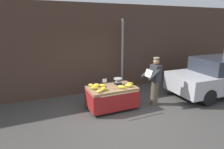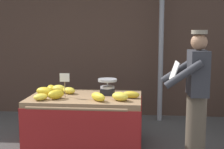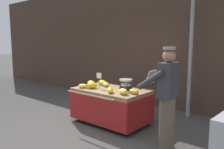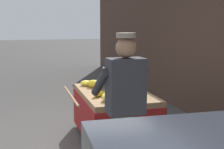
# 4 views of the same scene
# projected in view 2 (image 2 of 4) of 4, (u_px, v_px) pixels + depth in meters

# --- Properties ---
(back_wall) EXTENTS (16.00, 0.24, 3.60)m
(back_wall) POSITION_uv_depth(u_px,v_px,m) (97.00, 25.00, 6.33)
(back_wall) COLOR #473328
(back_wall) RESTS_ON ground
(street_pole) EXTENTS (0.09, 0.09, 3.01)m
(street_pole) POSITION_uv_depth(u_px,v_px,m) (161.00, 41.00, 5.81)
(street_pole) COLOR gray
(street_pole) RESTS_ON ground
(banana_cart) EXTENTS (1.63, 1.19, 0.77)m
(banana_cart) POSITION_uv_depth(u_px,v_px,m) (86.00, 110.00, 4.58)
(banana_cart) COLOR #93704C
(banana_cart) RESTS_ON ground
(weighing_scale) EXTENTS (0.28, 0.28, 0.23)m
(weighing_scale) POSITION_uv_depth(u_px,v_px,m) (107.00, 87.00, 4.64)
(weighing_scale) COLOR black
(weighing_scale) RESTS_ON banana_cart
(price_sign) EXTENTS (0.14, 0.01, 0.34)m
(price_sign) POSITION_uv_depth(u_px,v_px,m) (65.00, 80.00, 4.46)
(price_sign) COLOR #997A51
(price_sign) RESTS_ON banana_cart
(banana_bunch_0) EXTENTS (0.27, 0.29, 0.13)m
(banana_bunch_0) POSITION_uv_depth(u_px,v_px,m) (56.00, 94.00, 4.35)
(banana_bunch_0) COLOR gold
(banana_bunch_0) RESTS_ON banana_cart
(banana_bunch_1) EXTENTS (0.30, 0.24, 0.12)m
(banana_bunch_1) POSITION_uv_depth(u_px,v_px,m) (44.00, 91.00, 4.59)
(banana_bunch_1) COLOR gold
(banana_bunch_1) RESTS_ON banana_cart
(banana_bunch_2) EXTENTS (0.27, 0.24, 0.11)m
(banana_bunch_2) POSITION_uv_depth(u_px,v_px,m) (59.00, 89.00, 4.81)
(banana_bunch_2) COLOR yellow
(banana_bunch_2) RESTS_ON banana_cart
(banana_bunch_3) EXTENTS (0.20, 0.28, 0.09)m
(banana_bunch_3) POSITION_uv_depth(u_px,v_px,m) (51.00, 88.00, 4.93)
(banana_bunch_3) COLOR gold
(banana_bunch_3) RESTS_ON banana_cart
(banana_bunch_4) EXTENTS (0.30, 0.28, 0.12)m
(banana_bunch_4) POSITION_uv_depth(u_px,v_px,m) (120.00, 96.00, 4.25)
(banana_bunch_4) COLOR yellow
(banana_bunch_4) RESTS_ON banana_cart
(banana_bunch_5) EXTENTS (0.26, 0.18, 0.10)m
(banana_bunch_5) POSITION_uv_depth(u_px,v_px,m) (131.00, 95.00, 4.41)
(banana_bunch_5) COLOR gold
(banana_bunch_5) RESTS_ON banana_cart
(banana_bunch_6) EXTENTS (0.27, 0.29, 0.12)m
(banana_bunch_6) POSITION_uv_depth(u_px,v_px,m) (98.00, 97.00, 4.23)
(banana_bunch_6) COLOR yellow
(banana_bunch_6) RESTS_ON banana_cart
(banana_bunch_7) EXTENTS (0.25, 0.25, 0.09)m
(banana_bunch_7) POSITION_uv_depth(u_px,v_px,m) (41.00, 97.00, 4.28)
(banana_bunch_7) COLOR yellow
(banana_bunch_7) RESTS_ON banana_cart
(banana_bunch_8) EXTENTS (0.26, 0.24, 0.10)m
(banana_bunch_8) POSITION_uv_depth(u_px,v_px,m) (69.00, 90.00, 4.71)
(banana_bunch_8) COLOR yellow
(banana_bunch_8) RESTS_ON banana_cart
(vendor_person) EXTENTS (0.59, 0.53, 1.71)m
(vendor_person) POSITION_uv_depth(u_px,v_px,m) (196.00, 96.00, 4.06)
(vendor_person) COLOR brown
(vendor_person) RESTS_ON ground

